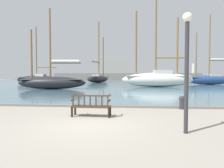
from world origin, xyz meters
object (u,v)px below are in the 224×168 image
at_px(sailboat_distant_harbor, 210,79).
at_px(sailboat_outer_port, 157,78).
at_px(mooring_bollard, 182,102).
at_px(sailboat_nearest_starboard, 38,79).
at_px(lamp_post, 187,59).
at_px(sailboat_outer_starboard, 98,78).
at_px(park_bench, 91,105).
at_px(sailboat_mid_starboard, 52,82).

relative_size(sailboat_distant_harbor, sailboat_outer_port, 0.94).
bearing_deg(mooring_bollard, sailboat_nearest_starboard, 126.97).
distance_m(sailboat_nearest_starboard, sailboat_outer_port, 23.64).
bearing_deg(sailboat_outer_port, lamp_post, -95.74).
xyz_separation_m(sailboat_nearest_starboard, sailboat_distant_harbor, (32.73, -0.05, 0.12)).
relative_size(sailboat_distant_harbor, mooring_bollard, 18.40).
relative_size(sailboat_distant_harbor, sailboat_outer_starboard, 0.87).
relative_size(sailboat_nearest_starboard, sailboat_distant_harbor, 0.89).
height_order(sailboat_nearest_starboard, lamp_post, sailboat_nearest_starboard).
distance_m(park_bench, sailboat_distant_harbor, 33.89).
bearing_deg(park_bench, mooring_bollard, 27.91).
height_order(mooring_bollard, lamp_post, lamp_post).
bearing_deg(sailboat_mid_starboard, park_bench, -63.00).
height_order(sailboat_outer_port, lamp_post, sailboat_outer_port).
xyz_separation_m(park_bench, lamp_post, (3.25, -2.12, 1.72)).
relative_size(sailboat_nearest_starboard, lamp_post, 3.18).
bearing_deg(sailboat_nearest_starboard, sailboat_distant_harbor, -0.08).
distance_m(park_bench, lamp_post, 4.24).
xyz_separation_m(sailboat_outer_port, mooring_bollard, (-1.38, -19.19, -0.99)).
height_order(park_bench, mooring_bollard, park_bench).
relative_size(sailboat_mid_starboard, sailboat_outer_port, 0.72).
height_order(sailboat_distant_harbor, mooring_bollard, sailboat_distant_harbor).
height_order(park_bench, sailboat_nearest_starboard, sailboat_nearest_starboard).
relative_size(sailboat_outer_starboard, mooring_bollard, 21.09).
relative_size(sailboat_outer_port, lamp_post, 3.82).
distance_m(sailboat_nearest_starboard, sailboat_outer_starboard, 14.14).
xyz_separation_m(park_bench, sailboat_outer_starboard, (-5.89, 39.12, 0.73)).
distance_m(sailboat_distant_harbor, sailboat_outer_starboard, 24.03).
height_order(sailboat_distant_harbor, sailboat_outer_port, sailboat_outer_port).
relative_size(park_bench, sailboat_distant_harbor, 0.13).
relative_size(park_bench, sailboat_mid_starboard, 0.17).
relative_size(sailboat_distant_harbor, sailboat_mid_starboard, 1.31).
height_order(sailboat_nearest_starboard, mooring_bollard, sailboat_nearest_starboard).
distance_m(park_bench, sailboat_nearest_starboard, 34.06).
xyz_separation_m(sailboat_nearest_starboard, mooring_bollard, (20.74, -27.54, -0.65)).
height_order(sailboat_distant_harbor, lamp_post, sailboat_distant_harbor).
xyz_separation_m(sailboat_distant_harbor, sailboat_mid_starboard, (-23.99, -14.49, -0.15)).
xyz_separation_m(sailboat_distant_harbor, mooring_bollard, (-11.99, -27.50, -0.77)).
bearing_deg(park_bench, sailboat_mid_starboard, 117.00).
relative_size(sailboat_nearest_starboard, sailboat_outer_starboard, 0.77).
distance_m(sailboat_outer_port, lamp_post, 23.69).
bearing_deg(sailboat_outer_port, sailboat_outer_starboard, 123.04).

